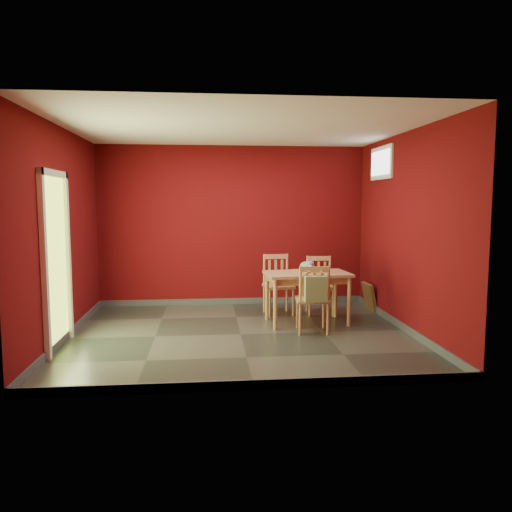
{
  "coord_description": "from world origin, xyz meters",
  "views": [
    {
      "loc": [
        -0.43,
        -6.49,
        1.76
      ],
      "look_at": [
        0.25,
        0.45,
        1.0
      ],
      "focal_mm": 35.0,
      "sensor_mm": 36.0,
      "label": 1
    }
  ],
  "objects": [
    {
      "name": "tote_bag",
      "position": [
        0.96,
        -0.22,
        0.63
      ],
      "size": [
        0.28,
        0.18,
        0.4
      ],
      "color": "#809C64",
      "rests_on": "chair_near"
    },
    {
      "name": "dining_table",
      "position": [
        1.0,
        0.53,
        0.65
      ],
      "size": [
        1.24,
        0.79,
        0.74
      ],
      "color": "#B17A53",
      "rests_on": "ground"
    },
    {
      "name": "chair_far_right",
      "position": [
        1.33,
        1.14,
        0.46
      ],
      "size": [
        0.45,
        0.45,
        0.9
      ],
      "color": "#B17A53",
      "rests_on": "ground"
    },
    {
      "name": "cat",
      "position": [
        1.01,
        0.58,
        0.85
      ],
      "size": [
        0.24,
        0.44,
        0.21
      ],
      "primitive_type": null,
      "rotation": [
        0.0,
        0.0,
        -0.04
      ],
      "color": "slate",
      "rests_on": "table_runner"
    },
    {
      "name": "outlet_plate",
      "position": [
        1.6,
        1.99,
        0.3
      ],
      "size": [
        0.08,
        0.02,
        0.12
      ],
      "primitive_type": "cube",
      "color": "silver",
      "rests_on": "room_shell"
    },
    {
      "name": "doorway",
      "position": [
        -2.23,
        -0.4,
        1.12
      ],
      "size": [
        0.06,
        1.01,
        2.13
      ],
      "color": "#B7D838",
      "rests_on": "ground"
    },
    {
      "name": "ground",
      "position": [
        0.0,
        0.0,
        0.0
      ],
      "size": [
        4.5,
        4.5,
        0.0
      ],
      "primitive_type": "plane",
      "color": "#2D342D",
      "rests_on": "ground"
    },
    {
      "name": "chair_near",
      "position": [
        0.97,
        0.0,
        0.47
      ],
      "size": [
        0.46,
        0.46,
        0.92
      ],
      "color": "#B17A53",
      "rests_on": "ground"
    },
    {
      "name": "chair_far_left",
      "position": [
        0.67,
        1.18,
        0.48
      ],
      "size": [
        0.48,
        0.48,
        0.93
      ],
      "color": "#B17A53",
      "rests_on": "ground"
    },
    {
      "name": "table_runner",
      "position": [
        1.0,
        0.42,
        0.69
      ],
      "size": [
        0.36,
        0.68,
        0.33
      ],
      "color": "#BB6A30",
      "rests_on": "dining_table"
    },
    {
      "name": "room_shell",
      "position": [
        0.0,
        0.0,
        0.05
      ],
      "size": [
        4.5,
        4.5,
        4.5
      ],
      "color": "#54080B",
      "rests_on": "ground"
    },
    {
      "name": "window",
      "position": [
        2.23,
        1.0,
        2.35
      ],
      "size": [
        0.05,
        0.9,
        0.5
      ],
      "color": "white",
      "rests_on": "room_shell"
    },
    {
      "name": "picture_frame",
      "position": [
        2.19,
        1.29,
        0.22
      ],
      "size": [
        0.15,
        0.44,
        0.44
      ],
      "color": "brown",
      "rests_on": "ground"
    }
  ]
}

